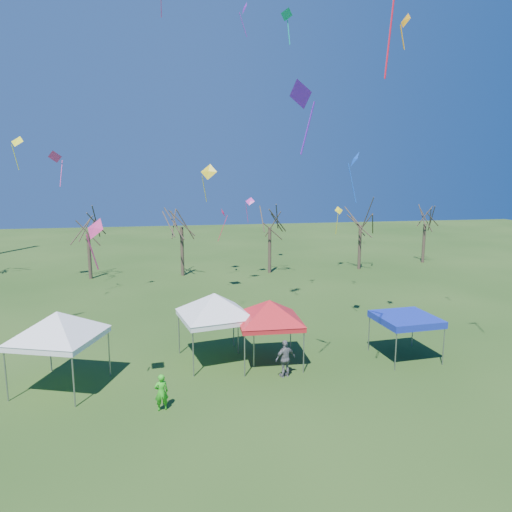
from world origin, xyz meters
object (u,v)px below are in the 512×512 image
(tree_4, at_px, (361,209))
(tent_blue, at_px, (406,319))
(tree_5, at_px, (426,210))
(tent_red, at_px, (269,304))
(tree_2, at_px, (181,209))
(person_green, at_px, (161,392))
(tree_3, at_px, (270,211))
(tent_white_west, at_px, (57,317))
(tree_1, at_px, (87,216))
(person_grey, at_px, (285,359))
(tent_white_mid, at_px, (214,298))

(tree_4, relative_size, tent_blue, 2.62)
(tree_5, xyz_separation_m, tent_red, (-22.58, -23.45, -2.67))
(tree_2, bearing_deg, person_green, -93.98)
(tree_3, xyz_separation_m, tent_white_west, (-14.56, -22.33, -2.80))
(tree_2, distance_m, tree_3, 8.41)
(tree_1, bearing_deg, person_grey, -62.65)
(tree_3, height_order, person_green, tree_3)
(tree_4, bearing_deg, tree_1, 178.58)
(tree_5, bearing_deg, tent_blue, -122.77)
(tree_5, height_order, tent_blue, tree_5)
(tent_white_mid, bearing_deg, tent_blue, -9.32)
(tent_white_west, xyz_separation_m, tent_red, (9.67, 0.91, -0.23))
(tree_3, height_order, person_grey, tree_3)
(tree_2, relative_size, tent_white_west, 1.89)
(person_grey, bearing_deg, tent_red, -95.38)
(tree_1, bearing_deg, tent_red, -61.60)
(tent_red, bearing_deg, tent_white_west, -174.64)
(tree_3, height_order, tent_white_west, tree_3)
(tent_red, height_order, person_green, tent_red)
(tree_2, relative_size, tent_white_mid, 1.80)
(tent_blue, xyz_separation_m, person_green, (-12.33, -3.10, -1.30))
(person_grey, relative_size, person_green, 1.18)
(tree_2, bearing_deg, tree_1, 178.15)
(tree_3, distance_m, person_grey, 24.16)
(tree_2, height_order, tent_red, tree_2)
(person_green, bearing_deg, tent_white_mid, -130.47)
(tent_white_mid, bearing_deg, tree_5, 41.82)
(tent_white_west, bearing_deg, person_grey, -4.72)
(tree_1, xyz_separation_m, tree_4, (26.12, -0.65, 0.27))
(tree_1, height_order, tent_red, tree_1)
(tent_white_west, relative_size, tent_white_mid, 0.95)
(tree_3, distance_m, tent_white_mid, 22.04)
(tree_1, height_order, person_grey, tree_1)
(person_grey, bearing_deg, tree_1, -80.38)
(tree_1, distance_m, tree_5, 34.52)
(tent_white_west, height_order, person_green, tent_white_west)
(tree_3, xyz_separation_m, tent_red, (-4.89, -21.43, -3.02))
(tree_3, distance_m, tree_5, 17.81)
(tent_white_west, height_order, tent_red, tent_white_west)
(person_grey, bearing_deg, tent_white_mid, -58.90)
(tree_5, xyz_separation_m, tent_white_west, (-32.25, -24.35, -2.45))
(tent_red, bearing_deg, tree_1, 118.40)
(person_green, bearing_deg, tent_white_west, -44.30)
(tent_white_mid, xyz_separation_m, tent_red, (2.63, -0.90, -0.23))
(tree_1, distance_m, person_grey, 27.20)
(tree_5, xyz_separation_m, tent_blue, (-15.54, -24.14, -3.67))
(tree_4, height_order, tree_5, tree_4)
(tree_2, distance_m, person_green, 26.20)
(tree_5, height_order, tent_red, tree_5)
(tree_1, distance_m, tree_4, 26.13)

